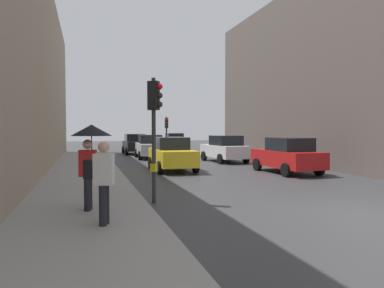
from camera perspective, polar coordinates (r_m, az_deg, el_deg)
name	(u,v)px	position (r m, az deg, el deg)	size (l,w,h in m)	color
ground_plane	(375,217)	(10.23, 27.05, -10.23)	(120.00, 120.00, 0.00)	#38383A
sidewalk_kerb	(84,189)	(13.37, -16.68, -6.79)	(3.37, 40.00, 0.16)	gray
traffic_light_far_median	(167,129)	(30.11, -4.05, 2.42)	(0.25, 0.43, 3.21)	#2D2D2D
traffic_light_near_right	(154,117)	(10.66, -5.97, 4.28)	(0.44, 0.38, 3.69)	#2D2D2D
car_red_sedan	(287,155)	(18.53, 14.84, -1.76)	(2.12, 4.25, 1.76)	red
car_yellow_taxi	(172,154)	(19.03, -3.24, -1.58)	(2.05, 4.21, 1.76)	yellow
car_dark_suv	(135,144)	(32.18, -9.01, 0.01)	(2.04, 4.21, 1.76)	black
car_white_compact	(225,149)	(24.10, 5.18, -0.75)	(2.25, 4.32, 1.76)	silver
car_green_estate	(174,142)	(37.89, -2.89, 0.39)	(2.13, 4.26, 1.76)	#2D6038
car_silver_hatchback	(150,147)	(27.11, -6.67, -0.41)	(2.15, 4.27, 1.76)	#BCBCC1
pedestrian_with_umbrella	(90,143)	(9.28, -15.79, 0.15)	(1.00, 1.00, 2.14)	black
pedestrian_with_black_backpack	(102,178)	(7.86, -14.09, -5.18)	(0.66, 0.46, 1.77)	black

